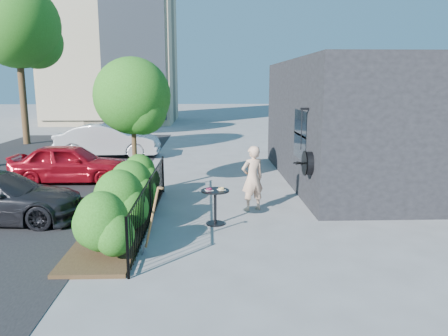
{
  "coord_description": "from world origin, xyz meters",
  "views": [
    {
      "loc": [
        -0.14,
        -9.95,
        3.26
      ],
      "look_at": [
        0.25,
        0.6,
        1.2
      ],
      "focal_mm": 35.0,
      "sensor_mm": 36.0,
      "label": 1
    }
  ],
  "objects_px": {
    "patio_tree": "(134,101)",
    "car_silver": "(108,141)",
    "street_tree_far": "(18,31)",
    "shovel": "(150,224)",
    "woman": "(252,178)",
    "car_red": "(70,163)",
    "cafe_table": "(215,201)"
  },
  "relations": [
    {
      "from": "patio_tree",
      "to": "car_silver",
      "type": "bearing_deg",
      "value": 109.11
    },
    {
      "from": "shovel",
      "to": "car_silver",
      "type": "distance_m",
      "value": 11.89
    },
    {
      "from": "car_red",
      "to": "cafe_table",
      "type": "bearing_deg",
      "value": -133.92
    },
    {
      "from": "patio_tree",
      "to": "street_tree_far",
      "type": "height_order",
      "value": "street_tree_far"
    },
    {
      "from": "street_tree_far",
      "to": "shovel",
      "type": "bearing_deg",
      "value": -61.28
    },
    {
      "from": "car_silver",
      "to": "car_red",
      "type": "bearing_deg",
      "value": 177.91
    },
    {
      "from": "patio_tree",
      "to": "woman",
      "type": "xyz_separation_m",
      "value": [
        3.24,
        -1.77,
        -1.92
      ]
    },
    {
      "from": "patio_tree",
      "to": "woman",
      "type": "height_order",
      "value": "patio_tree"
    },
    {
      "from": "car_silver",
      "to": "patio_tree",
      "type": "bearing_deg",
      "value": -161.47
    },
    {
      "from": "woman",
      "to": "shovel",
      "type": "distance_m",
      "value": 3.66
    },
    {
      "from": "street_tree_far",
      "to": "car_red",
      "type": "bearing_deg",
      "value": -61.26
    },
    {
      "from": "car_silver",
      "to": "street_tree_far",
      "type": "bearing_deg",
      "value": 49.84
    },
    {
      "from": "shovel",
      "to": "cafe_table",
      "type": "bearing_deg",
      "value": 53.81
    },
    {
      "from": "shovel",
      "to": "car_red",
      "type": "xyz_separation_m",
      "value": [
        -3.46,
        6.33,
        0.05
      ]
    },
    {
      "from": "patio_tree",
      "to": "car_red",
      "type": "height_order",
      "value": "patio_tree"
    },
    {
      "from": "car_red",
      "to": "woman",
      "type": "bearing_deg",
      "value": -121.0
    },
    {
      "from": "shovel",
      "to": "car_silver",
      "type": "relative_size",
      "value": 0.3
    },
    {
      "from": "shovel",
      "to": "car_red",
      "type": "relative_size",
      "value": 0.36
    },
    {
      "from": "street_tree_far",
      "to": "woman",
      "type": "relative_size",
      "value": 4.89
    },
    {
      "from": "patio_tree",
      "to": "street_tree_far",
      "type": "distance_m",
      "value": 13.95
    },
    {
      "from": "street_tree_far",
      "to": "cafe_table",
      "type": "bearing_deg",
      "value": -54.78
    },
    {
      "from": "car_red",
      "to": "shovel",
      "type": "bearing_deg",
      "value": -151.16
    },
    {
      "from": "woman",
      "to": "car_silver",
      "type": "height_order",
      "value": "woman"
    },
    {
      "from": "patio_tree",
      "to": "car_silver",
      "type": "xyz_separation_m",
      "value": [
        -2.35,
        6.78,
        -2.02
      ]
    },
    {
      "from": "cafe_table",
      "to": "car_red",
      "type": "height_order",
      "value": "car_red"
    },
    {
      "from": "street_tree_far",
      "to": "cafe_table",
      "type": "height_order",
      "value": "street_tree_far"
    },
    {
      "from": "patio_tree",
      "to": "car_silver",
      "type": "distance_m",
      "value": 7.45
    },
    {
      "from": "street_tree_far",
      "to": "woman",
      "type": "distance_m",
      "value": 17.71
    },
    {
      "from": "cafe_table",
      "to": "shovel",
      "type": "xyz_separation_m",
      "value": [
        -1.27,
        -1.74,
        0.03
      ]
    },
    {
      "from": "street_tree_far",
      "to": "woman",
      "type": "xyz_separation_m",
      "value": [
        10.94,
        -12.97,
        -5.07
      ]
    },
    {
      "from": "patio_tree",
      "to": "car_silver",
      "type": "height_order",
      "value": "patio_tree"
    },
    {
      "from": "woman",
      "to": "cafe_table",
      "type": "bearing_deg",
      "value": 26.27
    }
  ]
}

